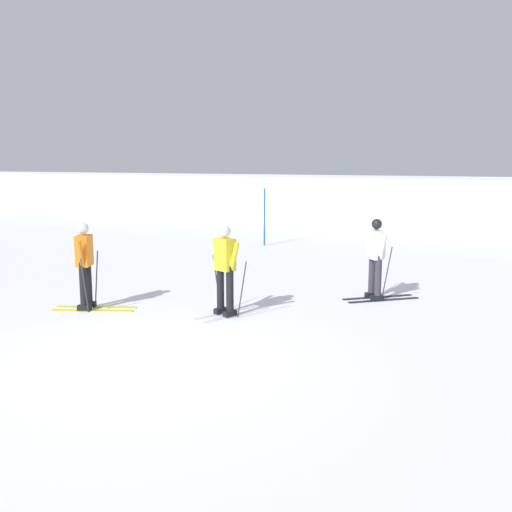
{
  "coord_description": "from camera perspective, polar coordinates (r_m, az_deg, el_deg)",
  "views": [
    {
      "loc": [
        5.11,
        -6.22,
        2.85
      ],
      "look_at": [
        -0.45,
        4.2,
        0.9
      ],
      "focal_mm": 39.75,
      "sensor_mm": 36.0,
      "label": 1
    }
  ],
  "objects": [
    {
      "name": "skier_yellow",
      "position": [
        10.55,
        -3.11,
        -1.2
      ],
      "size": [
        0.95,
        1.63,
        1.71
      ],
      "color": "silver",
      "rests_on": "ground"
    },
    {
      "name": "far_snow_ridge",
      "position": [
        27.49,
        17.39,
        5.27
      ],
      "size": [
        80.0,
        6.2,
        2.17
      ],
      "primitive_type": "cube",
      "color": "white",
      "rests_on": "ground"
    },
    {
      "name": "ground_plane",
      "position": [
        8.54,
        -10.85,
        -10.3
      ],
      "size": [
        120.0,
        120.0,
        0.0
      ],
      "primitive_type": "plane",
      "color": "white"
    },
    {
      "name": "trail_marker_pole",
      "position": [
        19.61,
        0.86,
        3.93
      ],
      "size": [
        0.06,
        0.06,
        1.98
      ],
      "primitive_type": "cylinder",
      "color": "#1E56AD",
      "rests_on": "ground"
    },
    {
      "name": "skier_orange",
      "position": [
        11.47,
        -16.81,
        -0.73
      ],
      "size": [
        1.6,
        1.02,
        1.71
      ],
      "color": "gold",
      "rests_on": "ground"
    },
    {
      "name": "skier_white",
      "position": [
        12.05,
        11.99,
        -0.07
      ],
      "size": [
        1.41,
        1.37,
        1.71
      ],
      "color": "black",
      "rests_on": "ground"
    }
  ]
}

